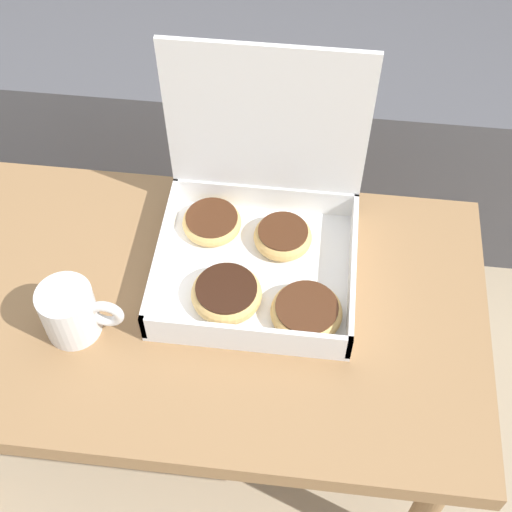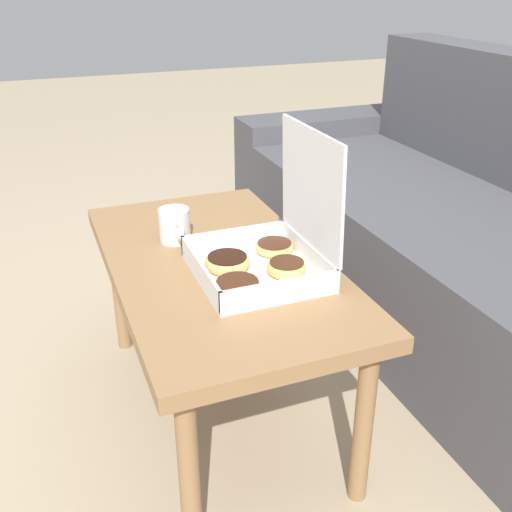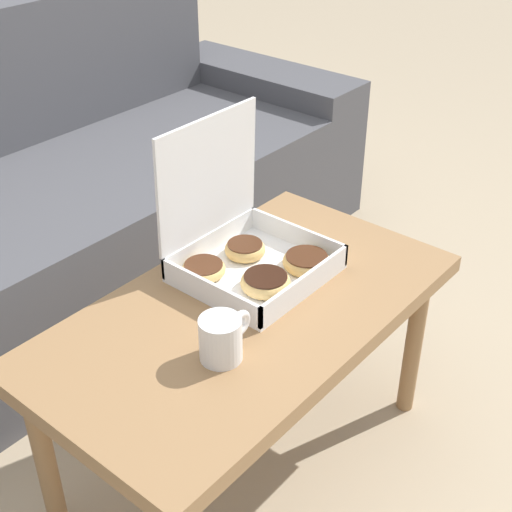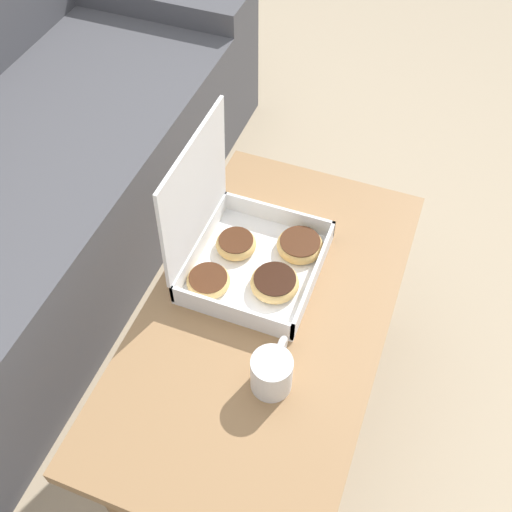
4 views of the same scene
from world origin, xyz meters
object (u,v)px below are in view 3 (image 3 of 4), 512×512
at_px(couch, 4,232).
at_px(coffee_mug, 222,338).
at_px(pastry_box, 249,250).
at_px(coffee_table, 247,327).

bearing_deg(couch, coffee_mug, -98.46).
relative_size(couch, coffee_mug, 20.33).
distance_m(couch, pastry_box, 0.92).
bearing_deg(coffee_table, couch, 90.00).
xyz_separation_m(couch, coffee_mug, (-0.15, -1.03, 0.22)).
relative_size(coffee_table, coffee_mug, 7.58).
distance_m(coffee_table, coffee_mug, 0.20).
bearing_deg(pastry_box, coffee_table, -142.36).
distance_m(couch, coffee_mug, 1.07).
xyz_separation_m(coffee_table, pastry_box, (0.11, 0.09, 0.11)).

